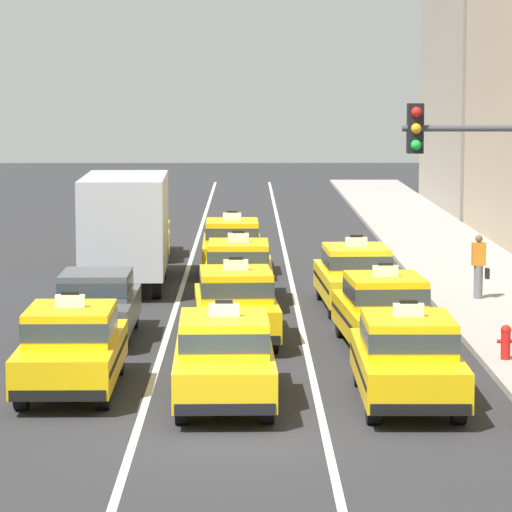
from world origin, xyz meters
name	(u,v)px	position (x,y,z in m)	size (l,w,h in m)	color
ground_plane	(230,437)	(0.00, 0.00, 0.00)	(160.00, 160.00, 0.00)	#2B2B2D
lane_stripe_left_center	(186,274)	(-1.60, 20.00, 0.00)	(0.14, 80.00, 0.01)	silver
lane_stripe_center_right	(290,274)	(1.60, 20.00, 0.00)	(0.14, 80.00, 0.01)	silver
sidewalk_curb	(499,296)	(7.20, 15.00, 0.07)	(4.00, 90.00, 0.15)	#9E9993
taxi_left_nearest	(71,347)	(-3.08, 3.46, 0.88)	(1.86, 4.57, 1.96)	black
sedan_left_second	(97,303)	(-3.19, 8.99, 0.85)	(1.79, 4.31, 1.58)	black
box_truck_left_third	(127,226)	(-3.20, 17.40, 1.78)	(2.44, 7.02, 3.27)	black
taxi_left_fourth	(143,231)	(-3.26, 24.51, 0.88)	(2.05, 4.65, 1.96)	black
taxi_center_nearest	(224,357)	(-0.14, 2.41, 0.88)	(1.91, 4.60, 1.96)	black
taxi_center_second	(236,303)	(0.02, 8.72, 0.88)	(2.04, 4.64, 1.96)	black
taxi_center_third	(238,270)	(0.05, 14.35, 0.88)	(1.83, 4.57, 1.96)	black
taxi_center_fourth	(232,245)	(-0.18, 20.20, 0.88)	(1.88, 4.58, 1.96)	black
taxi_right_nearest	(407,357)	(3.22, 2.37, 0.88)	(1.85, 4.57, 1.96)	black
taxi_right_second	(384,310)	(3.32, 7.69, 0.88)	(2.07, 4.66, 1.96)	black
taxi_right_third	(356,276)	(3.12, 13.33, 0.88)	(2.00, 4.63, 1.96)	black
pedestrian_near_crosswalk	(479,267)	(6.48, 14.12, 1.01)	(0.47, 0.24, 1.71)	slate
fire_hydrant	(506,341)	(5.68, 5.83, 0.55)	(0.36, 0.22, 0.73)	red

